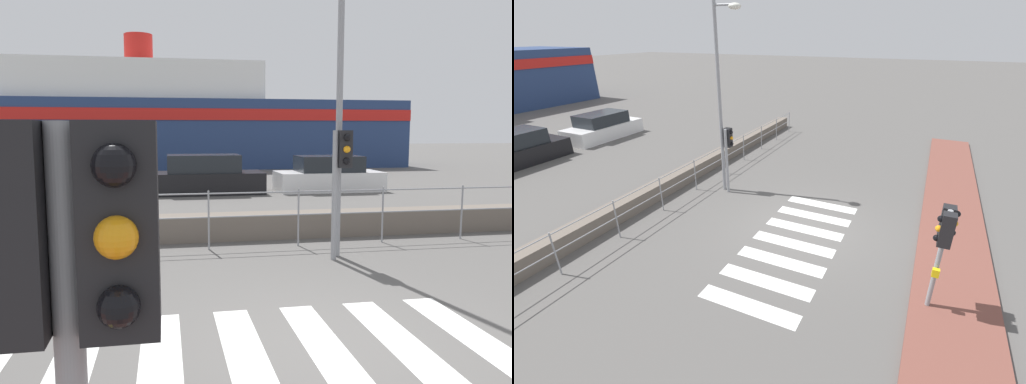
# 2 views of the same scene
# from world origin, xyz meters

# --- Properties ---
(ground_plane) EXTENTS (160.00, 160.00, 0.00)m
(ground_plane) POSITION_xyz_m (0.00, 0.00, 0.00)
(ground_plane) COLOR #565451
(crosswalk) EXTENTS (5.85, 2.40, 0.01)m
(crosswalk) POSITION_xyz_m (-0.96, 0.00, 0.00)
(crosswalk) COLOR silver
(crosswalk) RESTS_ON ground_plane
(seawall) EXTENTS (22.84, 0.55, 0.57)m
(seawall) POSITION_xyz_m (0.00, 5.62, 0.29)
(seawall) COLOR #6B6056
(seawall) RESTS_ON ground_plane
(harbor_fence) EXTENTS (20.60, 0.04, 1.20)m
(harbor_fence) POSITION_xyz_m (-0.00, 4.74, 0.79)
(harbor_fence) COLOR gray
(harbor_fence) RESTS_ON ground_plane
(traffic_light_near) EXTENTS (0.58, 0.41, 2.43)m
(traffic_light_near) POSITION_xyz_m (-2.08, -3.56, 1.89)
(traffic_light_near) COLOR gray
(traffic_light_near) RESTS_ON ground_plane
(traffic_light_far) EXTENTS (0.34, 0.32, 2.40)m
(traffic_light_far) POSITION_xyz_m (1.40, 3.52, 1.77)
(traffic_light_far) COLOR gray
(traffic_light_far) RESTS_ON ground_plane
(streetlamp) EXTENTS (0.32, 1.01, 6.39)m
(streetlamp) POSITION_xyz_m (1.44, 3.61, 3.92)
(streetlamp) COLOR gray
(streetlamp) RESTS_ON ground_plane
(ferry_boat) EXTENTS (27.66, 6.89, 8.48)m
(ferry_boat) POSITION_xyz_m (-0.67, 28.40, 2.84)
(ferry_boat) COLOR navy
(ferry_boat) RESTS_ON ground_plane
(parked_car_green) EXTENTS (4.06, 1.77, 1.39)m
(parked_car_green) POSITION_xyz_m (-5.70, 13.87, 0.59)
(parked_car_green) COLOR #1E6633
(parked_car_green) RESTS_ON ground_plane
(parked_car_black) EXTENTS (4.55, 1.87, 1.49)m
(parked_car_black) POSITION_xyz_m (-0.35, 13.87, 0.63)
(parked_car_black) COLOR black
(parked_car_black) RESTS_ON ground_plane
(parked_car_white) EXTENTS (4.19, 1.86, 1.40)m
(parked_car_white) POSITION_xyz_m (4.64, 13.87, 0.60)
(parked_car_white) COLOR silver
(parked_car_white) RESTS_ON ground_plane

